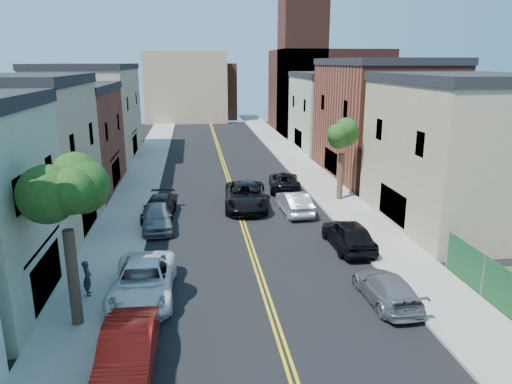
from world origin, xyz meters
name	(u,v)px	position (x,y,z in m)	size (l,w,h in m)	color
sidewalk_left	(142,176)	(-7.90, 40.00, 0.07)	(3.20, 100.00, 0.15)	gray
sidewalk_right	(308,171)	(7.90, 40.00, 0.07)	(3.20, 100.00, 0.15)	gray
curb_left	(161,175)	(-6.15, 40.00, 0.07)	(0.30, 100.00, 0.15)	gray
curb_right	(291,171)	(6.15, 40.00, 0.07)	(0.30, 100.00, 0.15)	gray
bldg_left_tan_near	(5,165)	(-14.00, 25.00, 4.50)	(9.00, 10.00, 9.00)	#998466
bldg_left_brick	(57,142)	(-14.00, 36.00, 4.00)	(9.00, 12.00, 8.00)	brown
bldg_left_tan_far	(91,115)	(-14.00, 50.00, 4.75)	(9.00, 16.00, 9.50)	#998466
bldg_right_tan	(463,156)	(14.00, 24.00, 4.50)	(9.00, 12.00, 9.00)	#998466
bldg_right_brick	(380,121)	(14.00, 38.00, 5.00)	(9.00, 14.00, 10.00)	brown
bldg_right_palegrn	(335,114)	(14.00, 52.00, 4.25)	(9.00, 12.00, 8.50)	gray
church	(322,83)	(16.33, 67.07, 7.24)	(16.20, 14.20, 22.60)	#4C2319
backdrop_left	(186,87)	(-4.00, 82.00, 6.00)	(14.00, 8.00, 12.00)	#998466
backdrop_center	(208,91)	(0.00, 86.00, 5.00)	(10.00, 8.00, 10.00)	brown
tree_left_mid	(62,166)	(-7.88, 14.01, 6.58)	(5.20, 5.20, 9.29)	#35261A
tree_right_far	(343,125)	(7.92, 30.01, 5.76)	(4.40, 4.40, 8.03)	#35261A
red_sedan	(128,352)	(-5.50, 10.66, 0.83)	(1.75, 5.01, 1.65)	#B0140B
white_pickup	(143,281)	(-5.50, 16.05, 0.82)	(2.72, 5.90, 1.64)	silver
grey_car_left	(157,217)	(-5.50, 25.30, 0.80)	(1.89, 4.69, 1.60)	slate
black_car_left	(159,208)	(-5.50, 27.62, 0.71)	(1.99, 4.90, 1.42)	black
grey_car_right	(386,288)	(5.16, 14.28, 0.66)	(1.85, 4.56, 1.32)	#5B5D63
black_car_right	(349,234)	(5.50, 20.57, 0.85)	(2.00, 4.97, 1.69)	black
silver_car_right	(294,203)	(3.80, 27.37, 0.78)	(1.64, 4.71, 1.55)	#ADB1B6
dark_car_right_far	(284,181)	(4.32, 33.77, 0.72)	(2.40, 5.20, 1.45)	black
black_suv_lane	(246,196)	(0.59, 29.09, 0.90)	(2.97, 6.45, 1.79)	black
pedestrian_left	(87,278)	(-7.96, 16.42, 0.97)	(0.60, 0.39, 1.64)	#26272E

